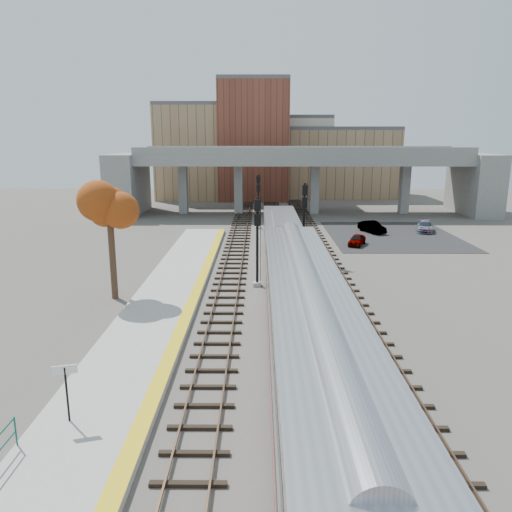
# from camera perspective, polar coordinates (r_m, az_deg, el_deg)

# --- Properties ---
(ground) EXTENTS (160.00, 160.00, 0.00)m
(ground) POSITION_cam_1_polar(r_m,az_deg,el_deg) (29.43, 2.23, -8.16)
(ground) COLOR #47423D
(ground) RESTS_ON ground
(platform) EXTENTS (4.50, 60.00, 0.35)m
(platform) POSITION_cam_1_polar(r_m,az_deg,el_deg) (30.03, -11.86, -7.64)
(platform) COLOR #9E9E99
(platform) RESTS_ON ground
(yellow_strip) EXTENTS (0.70, 60.00, 0.01)m
(yellow_strip) POSITION_cam_1_polar(r_m,az_deg,el_deg) (29.62, -8.25, -7.41)
(yellow_strip) COLOR yellow
(yellow_strip) RESTS_ON platform
(tracks) EXTENTS (10.70, 95.00, 0.25)m
(tracks) POSITION_cam_1_polar(r_m,az_deg,el_deg) (41.32, 2.99, -1.66)
(tracks) COLOR black
(tracks) RESTS_ON ground
(overpass) EXTENTS (54.00, 12.00, 9.50)m
(overpass) POSITION_cam_1_polar(r_m,az_deg,el_deg) (72.76, 5.10, 9.44)
(overpass) COLOR slate
(overpass) RESTS_ON ground
(buildings_far) EXTENTS (43.00, 21.00, 20.60)m
(buildings_far) POSITION_cam_1_polar(r_m,az_deg,el_deg) (93.99, 1.79, 11.64)
(buildings_far) COLOR #9B7E5A
(buildings_far) RESTS_ON ground
(parking_lot) EXTENTS (14.00, 18.00, 0.04)m
(parking_lot) POSITION_cam_1_polar(r_m,az_deg,el_deg) (58.34, 15.25, 2.29)
(parking_lot) COLOR black
(parking_lot) RESTS_ON ground
(locomotive) EXTENTS (3.02, 19.05, 4.10)m
(locomotive) POSITION_cam_1_polar(r_m,az_deg,el_deg) (42.43, 3.02, 1.80)
(locomotive) COLOR #A8AAB2
(locomotive) RESTS_ON ground
(coach) EXTENTS (3.03, 25.00, 5.00)m
(coach) POSITION_cam_1_polar(r_m,az_deg,el_deg) (20.63, 5.84, -9.55)
(coach) COLOR #A8AAB2
(coach) RESTS_ON ground
(signal_mast_near) EXTENTS (0.60, 0.64, 6.63)m
(signal_mast_near) POSITION_cam_1_polar(r_m,az_deg,el_deg) (36.40, 0.14, 1.36)
(signal_mast_near) COLOR #9E9E99
(signal_mast_near) RESTS_ON ground
(signal_mast_mid) EXTENTS (0.60, 0.64, 6.93)m
(signal_mast_mid) POSITION_cam_1_polar(r_m,az_deg,el_deg) (44.44, 5.50, 3.78)
(signal_mast_mid) COLOR #9E9E99
(signal_mast_mid) RESTS_ON ground
(signal_mast_far) EXTENTS (0.60, 0.64, 6.47)m
(signal_mast_far) POSITION_cam_1_polar(r_m,az_deg,el_deg) (60.09, 0.25, 6.05)
(signal_mast_far) COLOR #9E9E99
(signal_mast_far) RESTS_ON ground
(station_sign) EXTENTS (0.88, 0.30, 2.27)m
(station_sign) POSITION_cam_1_polar(r_m,az_deg,el_deg) (20.38, -20.91, -13.25)
(station_sign) COLOR black
(station_sign) RESTS_ON platform
(tree) EXTENTS (3.60, 3.60, 8.73)m
(tree) POSITION_cam_1_polar(r_m,az_deg,el_deg) (34.45, -16.46, 5.64)
(tree) COLOR #382619
(tree) RESTS_ON ground
(car_a) EXTENTS (2.53, 3.50, 1.11)m
(car_a) POSITION_cam_1_polar(r_m,az_deg,el_deg) (51.99, 11.47, 1.82)
(car_a) COLOR #99999E
(car_a) RESTS_ON parking_lot
(car_b) EXTENTS (2.79, 4.21, 1.31)m
(car_b) POSITION_cam_1_polar(r_m,az_deg,el_deg) (59.30, 13.12, 3.25)
(car_b) COLOR #99999E
(car_b) RESTS_ON parking_lot
(car_c) EXTENTS (2.85, 4.53, 1.22)m
(car_c) POSITION_cam_1_polar(r_m,az_deg,el_deg) (61.64, 18.74, 3.23)
(car_c) COLOR #99999E
(car_c) RESTS_ON parking_lot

